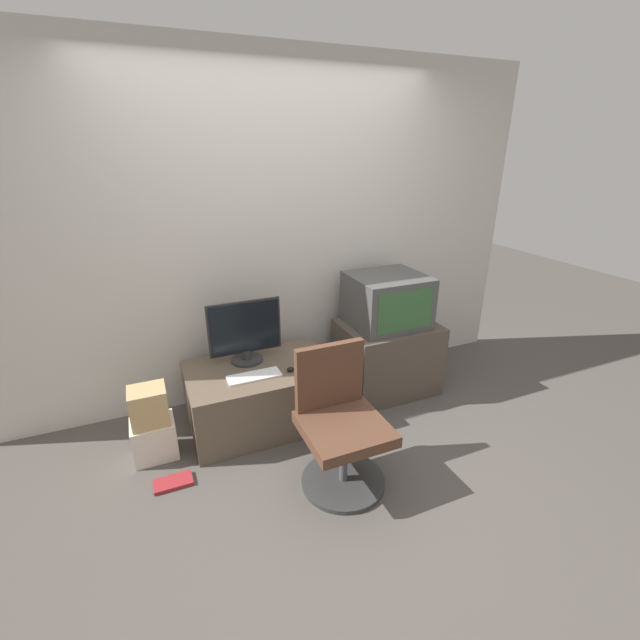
{
  "coord_description": "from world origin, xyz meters",
  "views": [
    {
      "loc": [
        -0.98,
        -1.85,
        1.95
      ],
      "look_at": [
        0.21,
        0.93,
        0.71
      ],
      "focal_mm": 24.0,
      "sensor_mm": 36.0,
      "label": 1
    }
  ],
  "objects_px": {
    "cardboard_box_lower": "(155,439)",
    "office_chair": "(340,428)",
    "keyboard": "(254,376)",
    "main_monitor": "(245,332)",
    "mouse": "(291,369)",
    "book": "(173,482)",
    "crt_tv": "(387,300)"
  },
  "relations": [
    {
      "from": "mouse",
      "to": "office_chair",
      "type": "xyz_separation_m",
      "value": [
        0.09,
        -0.63,
        -0.1
      ]
    },
    {
      "from": "keyboard",
      "to": "cardboard_box_lower",
      "type": "distance_m",
      "value": 0.77
    },
    {
      "from": "crt_tv",
      "to": "office_chair",
      "type": "height_order",
      "value": "crt_tv"
    },
    {
      "from": "book",
      "to": "crt_tv",
      "type": "bearing_deg",
      "value": 15.59
    },
    {
      "from": "office_chair",
      "to": "crt_tv",
      "type": "bearing_deg",
      "value": 46.06
    },
    {
      "from": "keyboard",
      "to": "office_chair",
      "type": "height_order",
      "value": "office_chair"
    },
    {
      "from": "keyboard",
      "to": "mouse",
      "type": "distance_m",
      "value": 0.26
    },
    {
      "from": "main_monitor",
      "to": "cardboard_box_lower",
      "type": "bearing_deg",
      "value": -161.83
    },
    {
      "from": "keyboard",
      "to": "crt_tv",
      "type": "distance_m",
      "value": 1.23
    },
    {
      "from": "mouse",
      "to": "cardboard_box_lower",
      "type": "xyz_separation_m",
      "value": [
        -0.95,
        0.05,
        -0.34
      ]
    },
    {
      "from": "keyboard",
      "to": "office_chair",
      "type": "bearing_deg",
      "value": -61.54
    },
    {
      "from": "main_monitor",
      "to": "cardboard_box_lower",
      "type": "relative_size",
      "value": 1.93
    },
    {
      "from": "mouse",
      "to": "cardboard_box_lower",
      "type": "bearing_deg",
      "value": 177.11
    },
    {
      "from": "keyboard",
      "to": "office_chair",
      "type": "xyz_separation_m",
      "value": [
        0.35,
        -0.65,
        -0.09
      ]
    },
    {
      "from": "crt_tv",
      "to": "book",
      "type": "height_order",
      "value": "crt_tv"
    },
    {
      "from": "keyboard",
      "to": "crt_tv",
      "type": "xyz_separation_m",
      "value": [
        1.16,
        0.2,
        0.33
      ]
    },
    {
      "from": "main_monitor",
      "to": "keyboard",
      "type": "height_order",
      "value": "main_monitor"
    },
    {
      "from": "crt_tv",
      "to": "book",
      "type": "distance_m",
      "value": 2.01
    },
    {
      "from": "crt_tv",
      "to": "office_chair",
      "type": "distance_m",
      "value": 1.25
    },
    {
      "from": "keyboard",
      "to": "cardboard_box_lower",
      "type": "bearing_deg",
      "value": 177.87
    },
    {
      "from": "keyboard",
      "to": "mouse",
      "type": "relative_size",
      "value": 7.05
    },
    {
      "from": "book",
      "to": "office_chair",
      "type": "bearing_deg",
      "value": -19.59
    },
    {
      "from": "mouse",
      "to": "office_chair",
      "type": "height_order",
      "value": "office_chair"
    },
    {
      "from": "main_monitor",
      "to": "mouse",
      "type": "height_order",
      "value": "main_monitor"
    },
    {
      "from": "keyboard",
      "to": "book",
      "type": "distance_m",
      "value": 0.83
    },
    {
      "from": "mouse",
      "to": "book",
      "type": "distance_m",
      "value": 1.03
    },
    {
      "from": "cardboard_box_lower",
      "to": "office_chair",
      "type": "bearing_deg",
      "value": -32.78
    },
    {
      "from": "mouse",
      "to": "book",
      "type": "relative_size",
      "value": 0.23
    },
    {
      "from": "crt_tv",
      "to": "cardboard_box_lower",
      "type": "xyz_separation_m",
      "value": [
        -1.86,
        -0.17,
        -0.66
      ]
    },
    {
      "from": "office_chair",
      "to": "keyboard",
      "type": "bearing_deg",
      "value": 118.46
    },
    {
      "from": "office_chair",
      "to": "book",
      "type": "xyz_separation_m",
      "value": [
        -0.97,
        0.35,
        -0.36
      ]
    },
    {
      "from": "keyboard",
      "to": "mouse",
      "type": "height_order",
      "value": "mouse"
    }
  ]
}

